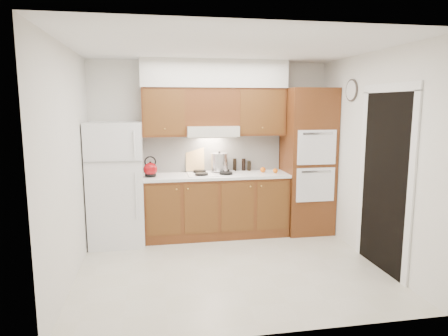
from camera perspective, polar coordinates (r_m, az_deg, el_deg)
name	(u,v)px	position (r m, az deg, el deg)	size (l,w,h in m)	color
floor	(230,266)	(5.04, 0.80, -13.85)	(3.60, 3.60, 0.00)	beige
ceiling	(230,47)	(4.68, 0.88, 16.91)	(3.60, 3.60, 0.00)	white
wall_back	(211,148)	(6.15, -1.82, 2.90)	(3.60, 0.02, 2.60)	white
wall_left	(69,165)	(4.69, -21.29, 0.34)	(0.02, 3.00, 2.60)	white
wall_right	(371,158)	(5.33, 20.22, 1.37)	(0.02, 3.00, 2.60)	white
fridge	(117,183)	(5.82, -15.09, -2.15)	(0.75, 0.72, 1.72)	white
base_cabinets	(216,206)	(6.02, -1.13, -5.47)	(2.11, 0.60, 0.90)	brown
countertop	(216,176)	(5.91, -1.13, -1.08)	(2.13, 0.62, 0.04)	white
backsplash	(213,153)	(6.15, -1.57, 2.15)	(2.11, 0.03, 0.56)	white
oven_cabinet	(307,161)	(6.24, 11.83, 0.95)	(0.70, 0.65, 2.20)	brown
upper_cab_left	(164,112)	(5.89, -8.57, 7.89)	(0.63, 0.33, 0.70)	brown
upper_cab_right	(260,112)	(6.10, 5.11, 8.00)	(0.73, 0.33, 0.70)	brown
range_hood	(212,131)	(5.90, -1.76, 5.32)	(0.75, 0.45, 0.15)	silver
upper_cab_over_hood	(211,107)	(5.95, -1.86, 8.72)	(0.75, 0.33, 0.55)	brown
soffit	(214,74)	(5.96, -1.37, 13.30)	(2.13, 0.36, 0.40)	silver
cooktop	(213,174)	(5.91, -1.64, -0.81)	(0.74, 0.50, 0.01)	white
doorway	(384,183)	(5.06, 21.93, -1.97)	(0.02, 0.90, 2.10)	black
wall_clock	(352,90)	(5.76, 17.77, 10.53)	(0.30, 0.30, 0.02)	#3F3833
kettle	(150,169)	(5.77, -10.46, -0.19)	(0.20, 0.20, 0.20)	maroon
cutting_board	(195,159)	(6.09, -4.16, 1.30)	(0.28, 0.02, 0.37)	#D6B76D
stock_pot	(219,162)	(6.00, -0.67, 0.82)	(0.25, 0.25, 0.26)	silver
condiment_a	(235,165)	(6.19, 1.54, 0.48)	(0.05, 0.05, 0.19)	black
condiment_b	(244,165)	(6.23, 2.82, 0.50)	(0.06, 0.06, 0.19)	black
condiment_c	(249,166)	(6.22, 3.61, 0.33)	(0.05, 0.05, 0.15)	black
orange_near	(275,171)	(6.03, 7.35, -0.40)	(0.07, 0.07, 0.07)	#DB530B
orange_far	(263,170)	(6.07, 5.58, -0.26)	(0.08, 0.08, 0.08)	#E54C0C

